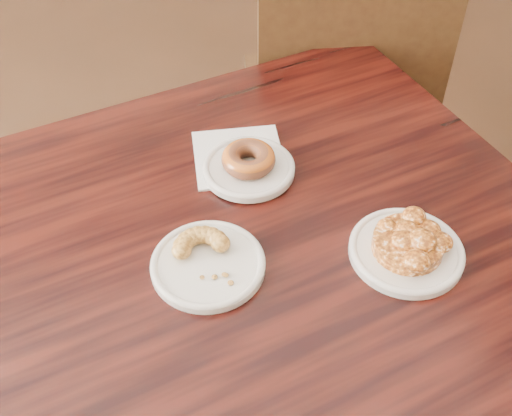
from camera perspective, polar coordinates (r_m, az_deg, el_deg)
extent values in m
plane|color=black|center=(1.72, -7.55, -16.29)|extent=(5.00, 5.00, 0.00)
cube|color=black|center=(1.32, 1.59, -13.77)|extent=(1.10, 1.10, 0.75)
cube|color=white|center=(1.15, -1.54, 4.61)|extent=(0.17, 0.17, 0.00)
cylinder|color=silver|center=(1.12, -0.66, 3.52)|extent=(0.16, 0.16, 0.01)
cylinder|color=silver|center=(0.97, -4.29, -5.07)|extent=(0.17, 0.17, 0.01)
cylinder|color=silver|center=(1.01, 13.19, -3.79)|extent=(0.18, 0.18, 0.01)
torus|color=#954E15|center=(1.10, -0.67, 4.39)|extent=(0.09, 0.09, 0.03)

